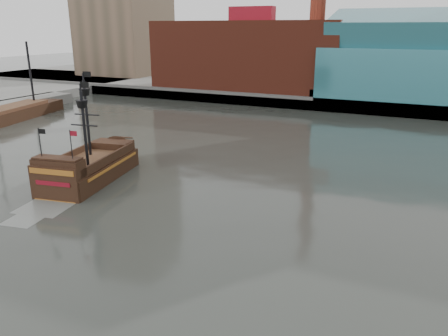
% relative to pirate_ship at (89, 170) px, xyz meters
% --- Properties ---
extents(ground, '(400.00, 400.00, 0.00)m').
position_rel_pirate_ship_xyz_m(ground, '(16.70, -11.58, -1.10)').
color(ground, '#272924').
rests_on(ground, ground).
extents(promenade_far, '(220.00, 60.00, 2.00)m').
position_rel_pirate_ship_xyz_m(promenade_far, '(16.70, 80.42, -0.10)').
color(promenade_far, slate).
rests_on(promenade_far, ground).
extents(seawall, '(220.00, 1.00, 2.60)m').
position_rel_pirate_ship_xyz_m(seawall, '(16.70, 50.92, 0.20)').
color(seawall, '#4C4C49').
rests_on(seawall, ground).
extents(pirate_ship, '(7.53, 16.77, 12.11)m').
position_rel_pirate_ship_xyz_m(pirate_ship, '(0.00, 0.00, 0.00)').
color(pirate_ship, black).
rests_on(pirate_ship, ground).
extents(docked_vessel, '(9.29, 22.59, 14.99)m').
position_rel_pirate_ship_xyz_m(docked_vessel, '(-34.37, 20.11, -0.14)').
color(docked_vessel, black).
rests_on(docked_vessel, ground).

